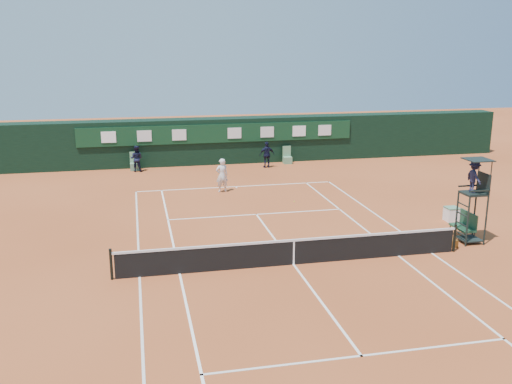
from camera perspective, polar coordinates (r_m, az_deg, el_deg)
ground at (r=20.88m, az=3.77°, el=-7.25°), size 90.00×90.00×0.00m
court_lines at (r=20.88m, az=3.77°, el=-7.24°), size 11.05×23.85×0.01m
tennis_net at (r=20.69m, az=3.79°, el=-5.94°), size 12.90×0.10×1.10m
back_wall at (r=38.26m, az=-3.87°, el=5.17°), size 40.00×1.65×3.00m
linesman_chair_left at (r=36.86m, az=-12.04°, el=2.63°), size 0.55×0.50×1.15m
linesman_chair_right at (r=38.16m, az=3.15°, el=3.34°), size 0.55×0.50×1.15m
umpire_chair at (r=23.96m, az=21.00°, el=0.83°), size 0.96×0.95×3.42m
player_bench at (r=24.92m, az=20.18°, el=-3.03°), size 0.56×1.20×1.10m
tennis_bag at (r=24.01m, az=18.82°, el=-4.69°), size 0.46×0.85×0.30m
cooler at (r=27.17m, az=18.97°, el=-2.09°), size 0.57×0.57×0.65m
tennis_ball at (r=28.86m, az=3.85°, el=-0.96°), size 0.06×0.06×0.06m
player at (r=30.66m, az=-3.43°, el=1.68°), size 0.73×0.54×1.83m
ball_kid_left at (r=36.38m, az=-11.87°, el=3.29°), size 0.95×0.83×1.64m
ball_kid_right at (r=36.74m, az=1.10°, el=3.75°), size 1.01×0.46×1.69m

